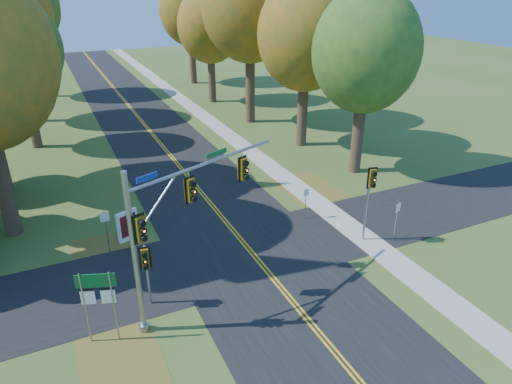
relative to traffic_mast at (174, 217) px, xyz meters
name	(u,v)px	position (x,y,z in m)	size (l,w,h in m)	color
ground	(267,271)	(4.55, 0.88, -4.50)	(160.00, 160.00, 0.00)	#3B541D
road_main	(267,271)	(4.55, 0.88, -4.49)	(8.00, 160.00, 0.02)	black
road_cross	(250,251)	(4.55, 2.88, -4.49)	(60.00, 6.00, 0.02)	black
centerline_left	(265,271)	(4.45, 0.88, -4.47)	(0.10, 160.00, 0.01)	gold
centerline_right	(269,270)	(4.65, 0.88, -4.47)	(0.10, 160.00, 0.01)	gold
sidewalk_east	(370,242)	(10.75, 0.88, -4.47)	(1.60, 160.00, 0.06)	#9E998E
leaf_patch_w_near	(117,261)	(-1.95, 4.88, -4.49)	(4.00, 6.00, 0.00)	brown
leaf_patch_e	(320,197)	(11.35, 6.88, -4.49)	(3.50, 8.00, 0.00)	brown
leaf_patch_w_far	(122,364)	(-2.95, -2.12, -4.49)	(3.00, 5.00, 0.00)	brown
tree_e_a	(366,52)	(16.12, 9.65, 4.03)	(7.20, 7.20, 12.73)	#38281C
tree_e_b	(306,35)	(15.52, 16.45, 4.40)	(7.60, 7.60, 13.33)	#38281C
tree_w_c	(18,49)	(-4.99, 25.35, 3.45)	(6.80, 6.80, 11.91)	#38281C
tree_e_c	(250,6)	(14.43, 24.57, 6.16)	(8.80, 8.80, 15.79)	#38281C
tree_w_d	(7,16)	(-5.58, 34.06, 5.28)	(8.20, 8.20, 14.56)	#38281C
tree_e_d	(210,26)	(13.81, 33.75, 3.74)	(7.00, 7.00, 12.32)	#38281C
tree_w_e	(21,6)	(-4.37, 44.96, 5.58)	(8.40, 8.40, 14.97)	#38281C
tree_e_e	(190,10)	(15.02, 44.46, 4.69)	(7.80, 7.80, 13.74)	#38281C
traffic_mast	(174,217)	(0.00, 0.00, 0.00)	(7.18, 3.27, 6.99)	gray
east_signal_pole	(371,186)	(10.54, 1.10, -1.18)	(0.50, 0.59, 4.37)	gray
ped_signal_pole	(146,263)	(-1.19, 0.69, -2.24)	(0.47, 0.56, 3.04)	#95979D
route_sign_cluster	(97,293)	(-3.30, -0.58, -2.24)	(1.43, 0.54, 3.20)	gray
info_kiosk	(128,225)	(-0.95, 6.75, -3.63)	(1.21, 0.67, 1.73)	white
reg_sign_e_north	(306,198)	(8.97, 4.74, -3.14)	(0.38, 0.08, 1.98)	gray
reg_sign_e_south	(397,215)	(12.05, 0.53, -2.89)	(0.43, 0.20, 2.35)	gray
reg_sign_w	(106,224)	(-2.12, 5.89, -2.85)	(0.46, 0.09, 2.41)	gray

